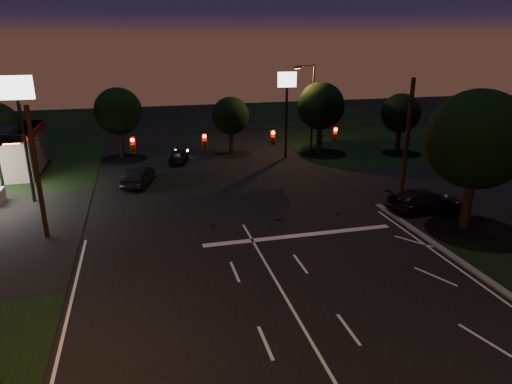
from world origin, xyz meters
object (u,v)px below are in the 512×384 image
object	(u,v)px
utility_pole_right	(400,204)
car_oncoming_a	(178,156)
car_cross	(425,201)
tree_right_near	(475,140)
car_oncoming_b	(138,175)

from	to	relation	value
utility_pole_right	car_oncoming_a	bearing A→B (deg)	132.94
car_oncoming_a	car_cross	world-z (taller)	car_cross
tree_right_near	car_oncoming_b	xyz separation A→B (m)	(-20.01, 14.26, -4.89)
car_oncoming_b	car_cross	size ratio (longest dim) A/B	0.89
utility_pole_right	car_cross	xyz separation A→B (m)	(0.82, -1.76, 0.78)
car_oncoming_a	car_cross	bearing A→B (deg)	145.80
car_oncoming_a	car_oncoming_b	world-z (taller)	car_oncoming_b
car_cross	tree_right_near	bearing A→B (deg)	-165.14
car_cross	utility_pole_right	bearing A→B (deg)	26.92
car_cross	car_oncoming_a	bearing A→B (deg)	43.40
car_oncoming_a	car_cross	size ratio (longest dim) A/B	0.72
car_oncoming_b	tree_right_near	bearing A→B (deg)	160.08
utility_pole_right	car_cross	world-z (taller)	utility_pole_right
utility_pole_right	car_oncoming_a	xyz separation A→B (m)	(-14.65, 15.74, 0.66)
tree_right_near	car_oncoming_a	size ratio (longest dim) A/B	2.26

